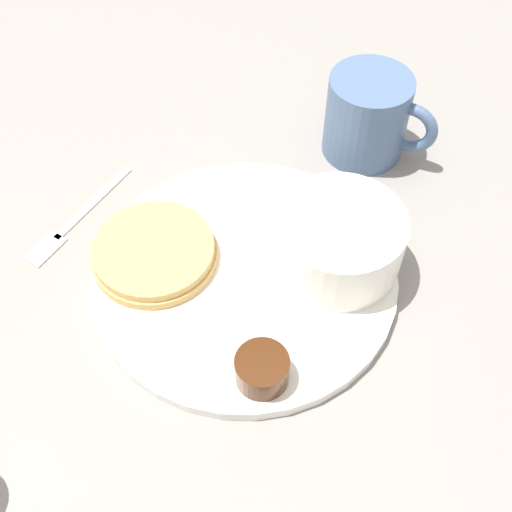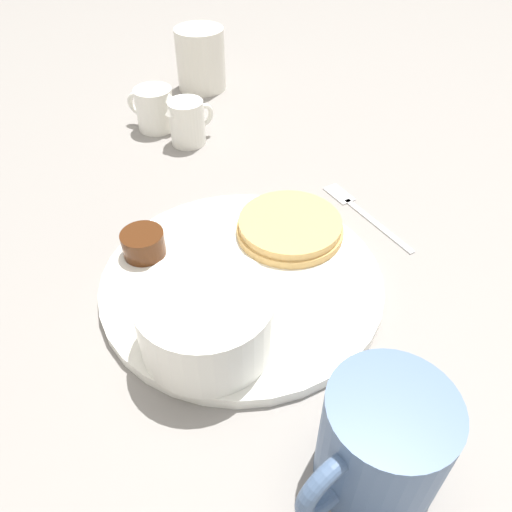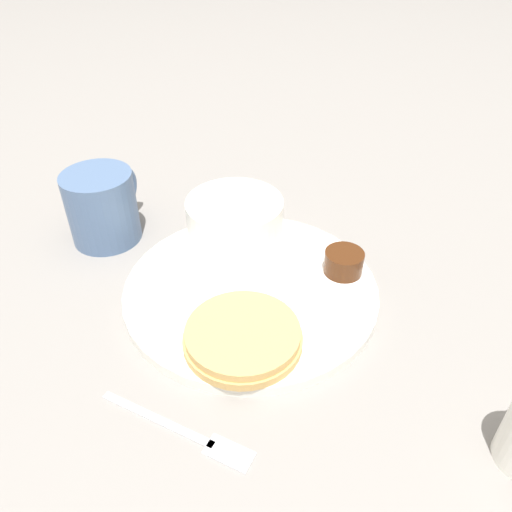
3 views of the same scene
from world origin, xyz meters
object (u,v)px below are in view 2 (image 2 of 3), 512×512
(creamer_pitcher_far, at_px, (154,109))
(second_mug, at_px, (200,59))
(plate, at_px, (242,281))
(coffee_mug, at_px, (380,444))
(fork, at_px, (358,208))
(creamer_pitcher_near, at_px, (187,122))
(bowl, at_px, (206,318))

(creamer_pitcher_far, distance_m, second_mug, 0.16)
(plate, relative_size, creamer_pitcher_far, 3.49)
(coffee_mug, xyz_separation_m, creamer_pitcher_far, (-0.42, 0.39, -0.01))
(creamer_pitcher_far, relative_size, fork, 0.63)
(creamer_pitcher_near, bearing_deg, plate, -50.92)
(creamer_pitcher_far, bearing_deg, coffee_mug, -42.91)
(creamer_pitcher_near, height_order, fork, creamer_pitcher_near)
(plate, distance_m, creamer_pitcher_far, 0.36)
(fork, bearing_deg, bowl, -105.14)
(bowl, relative_size, fork, 0.90)
(creamer_pitcher_far, bearing_deg, second_mug, 91.84)
(creamer_pitcher_far, bearing_deg, plate, -44.60)
(plate, distance_m, coffee_mug, 0.22)
(coffee_mug, bearing_deg, creamer_pitcher_far, 137.09)
(creamer_pitcher_near, bearing_deg, fork, -13.18)
(creamer_pitcher_near, xyz_separation_m, creamer_pitcher_far, (-0.07, 0.02, -0.00))
(fork, bearing_deg, plate, -113.93)
(coffee_mug, relative_size, second_mug, 1.10)
(bowl, xyz_separation_m, second_mug, (-0.27, 0.49, 0.01))
(second_mug, bearing_deg, creamer_pitcher_far, -88.16)
(second_mug, bearing_deg, plate, -57.51)
(fork, bearing_deg, second_mug, 144.77)
(bowl, distance_m, creamer_pitcher_far, 0.43)
(plate, distance_m, fork, 0.19)
(coffee_mug, xyz_separation_m, fork, (-0.09, 0.31, -0.04))
(bowl, height_order, coffee_mug, coffee_mug)
(bowl, bearing_deg, fork, 74.86)
(plate, relative_size, bowl, 2.42)
(coffee_mug, relative_size, fork, 0.87)
(creamer_pitcher_near, distance_m, second_mug, 0.19)
(bowl, bearing_deg, coffee_mug, -18.79)
(bowl, relative_size, creamer_pitcher_near, 1.73)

